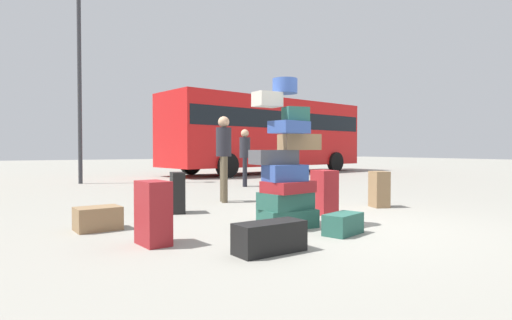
% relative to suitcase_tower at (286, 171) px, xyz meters
% --- Properties ---
extents(ground_plane, '(80.00, 80.00, 0.00)m').
position_rel_suitcase_tower_xyz_m(ground_plane, '(0.46, -0.18, -0.74)').
color(ground_plane, gray).
extents(suitcase_tower, '(0.97, 0.73, 1.97)m').
position_rel_suitcase_tower_xyz_m(suitcase_tower, '(0.00, 0.00, 0.00)').
color(suitcase_tower, '#26594C').
rests_on(suitcase_tower, ground).
extents(suitcase_maroon_foreground_far, '(0.32, 0.44, 0.70)m').
position_rel_suitcase_tower_xyz_m(suitcase_maroon_foreground_far, '(1.12, 0.59, -0.39)').
color(suitcase_maroon_foreground_far, maroon).
rests_on(suitcase_maroon_foreground_far, ground).
extents(suitcase_brown_right_side, '(0.58, 0.44, 0.30)m').
position_rel_suitcase_tower_xyz_m(suitcase_brown_right_side, '(-2.21, 1.00, -0.59)').
color(suitcase_brown_right_side, olive).
rests_on(suitcase_brown_right_side, ground).
extents(suitcase_teal_upright_blue, '(0.60, 0.45, 0.25)m').
position_rel_suitcase_tower_xyz_m(suitcase_teal_upright_blue, '(0.33, -0.75, -0.61)').
color(suitcase_teal_upright_blue, '#26594C').
rests_on(suitcase_teal_upright_blue, ground).
extents(suitcase_black_foreground_near, '(0.26, 0.40, 0.66)m').
position_rel_suitcase_tower_xyz_m(suitcase_black_foreground_near, '(-0.86, 1.88, -0.41)').
color(suitcase_black_foreground_near, black).
rests_on(suitcase_black_foreground_near, ground).
extents(suitcase_maroon_behind_tower, '(0.32, 0.45, 0.69)m').
position_rel_suitcase_tower_xyz_m(suitcase_maroon_behind_tower, '(-1.82, -0.16, -0.39)').
color(suitcase_maroon_behind_tower, maroon).
rests_on(suitcase_maroon_behind_tower, ground).
extents(suitcase_black_white_trunk, '(0.76, 0.37, 0.31)m').
position_rel_suitcase_tower_xyz_m(suitcase_black_white_trunk, '(-0.91, -1.07, -0.58)').
color(suitcase_black_white_trunk, black).
rests_on(suitcase_black_white_trunk, ground).
extents(suitcase_brown_left_side, '(0.35, 0.39, 0.64)m').
position_rel_suitcase_tower_xyz_m(suitcase_brown_left_side, '(2.50, 0.75, -0.42)').
color(suitcase_brown_left_side, olive).
rests_on(suitcase_brown_left_side, ground).
extents(person_bearded_onlooker, '(0.30, 0.33, 1.68)m').
position_rel_suitcase_tower_xyz_m(person_bearded_onlooker, '(0.40, 2.78, 0.27)').
color(person_bearded_onlooker, brown).
rests_on(person_bearded_onlooker, ground).
extents(person_tourist_with_camera, '(0.30, 0.32, 1.59)m').
position_rel_suitcase_tower_xyz_m(person_tourist_with_camera, '(2.36, 5.58, 0.21)').
color(person_tourist_with_camera, black).
rests_on(person_tourist_with_camera, ground).
extents(parked_bus, '(9.90, 4.32, 3.15)m').
position_rel_suitcase_tower_xyz_m(parked_bus, '(6.31, 10.89, 1.09)').
color(parked_bus, red).
rests_on(parked_bus, ground).
extents(lamp_post, '(0.36, 0.36, 6.58)m').
position_rel_suitcase_tower_xyz_m(lamp_post, '(-1.49, 8.87, 3.51)').
color(lamp_post, '#333338').
rests_on(lamp_post, ground).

